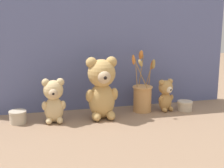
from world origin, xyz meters
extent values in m
plane|color=#8E7056|center=(0.00, 0.00, 0.00)|extent=(4.00, 4.00, 0.00)
cube|color=slate|center=(0.00, 0.17, 0.36)|extent=(1.39, 0.02, 0.73)
ellipsoid|color=tan|center=(-0.06, -0.01, 0.09)|extent=(0.13, 0.11, 0.18)
sphere|color=tan|center=(-0.06, -0.01, 0.23)|extent=(0.14, 0.14, 0.14)
sphere|color=#D1B289|center=(-0.06, -0.06, 0.22)|extent=(0.07, 0.07, 0.07)
sphere|color=black|center=(-0.06, -0.09, 0.22)|extent=(0.02, 0.02, 0.02)
sphere|color=tan|center=(-0.01, -0.01, 0.28)|extent=(0.06, 0.06, 0.06)
sphere|color=tan|center=(-0.11, -0.01, 0.28)|extent=(0.06, 0.06, 0.06)
ellipsoid|color=tan|center=(0.00, -0.02, 0.12)|extent=(0.04, 0.06, 0.08)
ellipsoid|color=tan|center=(-0.12, -0.02, 0.12)|extent=(0.04, 0.06, 0.08)
ellipsoid|color=tan|center=(-0.02, -0.05, 0.02)|extent=(0.05, 0.07, 0.04)
ellipsoid|color=tan|center=(-0.10, -0.05, 0.02)|extent=(0.05, 0.07, 0.04)
ellipsoid|color=#DBBC84|center=(-0.30, -0.01, 0.06)|extent=(0.10, 0.08, 0.13)
sphere|color=#DBBC84|center=(-0.30, -0.01, 0.16)|extent=(0.10, 0.10, 0.10)
sphere|color=#D1B289|center=(-0.30, -0.05, 0.15)|extent=(0.05, 0.05, 0.05)
sphere|color=black|center=(-0.30, -0.07, 0.16)|extent=(0.01, 0.01, 0.01)
sphere|color=#DBBC84|center=(-0.26, -0.02, 0.20)|extent=(0.04, 0.04, 0.04)
sphere|color=#DBBC84|center=(-0.33, -0.01, 0.20)|extent=(0.04, 0.04, 0.04)
ellipsoid|color=#DBBC84|center=(-0.26, -0.02, 0.08)|extent=(0.03, 0.04, 0.06)
ellipsoid|color=#DBBC84|center=(-0.34, -0.02, 0.08)|extent=(0.03, 0.04, 0.06)
ellipsoid|color=#DBBC84|center=(-0.28, -0.04, 0.02)|extent=(0.04, 0.05, 0.03)
ellipsoid|color=#DBBC84|center=(-0.33, -0.04, 0.02)|extent=(0.04, 0.05, 0.03)
ellipsoid|color=tan|center=(0.30, 0.03, 0.05)|extent=(0.08, 0.07, 0.10)
sphere|color=tan|center=(0.30, 0.03, 0.13)|extent=(0.08, 0.08, 0.08)
sphere|color=beige|center=(0.30, 0.00, 0.12)|extent=(0.04, 0.04, 0.04)
sphere|color=black|center=(0.31, -0.02, 0.12)|extent=(0.01, 0.01, 0.01)
sphere|color=tan|center=(0.32, 0.03, 0.16)|extent=(0.03, 0.03, 0.03)
sphere|color=tan|center=(0.27, 0.02, 0.16)|extent=(0.03, 0.03, 0.03)
ellipsoid|color=tan|center=(0.33, 0.03, 0.07)|extent=(0.03, 0.04, 0.05)
ellipsoid|color=tan|center=(0.26, 0.01, 0.07)|extent=(0.03, 0.04, 0.05)
ellipsoid|color=tan|center=(0.32, 0.01, 0.01)|extent=(0.03, 0.04, 0.03)
ellipsoid|color=tan|center=(0.28, 0.00, 0.01)|extent=(0.03, 0.04, 0.03)
cylinder|color=tan|center=(0.17, 0.05, 0.07)|extent=(0.10, 0.10, 0.14)
torus|color=tan|center=(0.17, 0.05, 0.13)|extent=(0.11, 0.11, 0.01)
cylinder|color=#9E7542|center=(0.14, 0.05, 0.21)|extent=(0.00, 0.04, 0.14)
ellipsoid|color=orange|center=(0.12, 0.04, 0.28)|extent=(0.02, 0.03, 0.05)
cylinder|color=#9E7542|center=(0.17, 0.08, 0.22)|extent=(0.03, 0.01, 0.16)
ellipsoid|color=orange|center=(0.17, 0.09, 0.30)|extent=(0.03, 0.02, 0.05)
cylinder|color=#9E7542|center=(0.21, 0.06, 0.19)|extent=(0.02, 0.04, 0.11)
ellipsoid|color=#C65B28|center=(0.23, 0.06, 0.25)|extent=(0.03, 0.04, 0.06)
cylinder|color=#9E7542|center=(0.15, 0.00, 0.21)|extent=(0.06, 0.04, 0.14)
ellipsoid|color=tan|center=(0.13, -0.03, 0.28)|extent=(0.04, 0.03, 0.04)
cylinder|color=#9E7542|center=(0.21, 0.04, 0.20)|extent=(0.01, 0.04, 0.12)
ellipsoid|color=tan|center=(0.23, 0.04, 0.25)|extent=(0.02, 0.04, 0.06)
cylinder|color=beige|center=(0.40, 0.00, 0.02)|extent=(0.08, 0.08, 0.04)
cylinder|color=beige|center=(0.40, 0.00, 0.05)|extent=(0.08, 0.08, 0.01)
cylinder|color=beige|center=(-0.47, 0.01, 0.03)|extent=(0.08, 0.08, 0.05)
cylinder|color=beige|center=(-0.47, 0.01, 0.06)|extent=(0.08, 0.08, 0.01)
camera|label=1|loc=(-0.42, -1.62, 0.55)|focal=55.00mm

